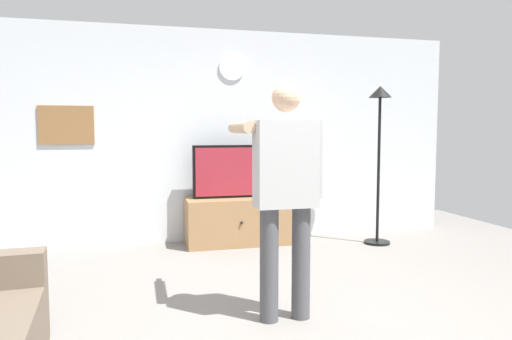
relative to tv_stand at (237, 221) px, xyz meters
name	(u,v)px	position (x,y,z in m)	size (l,w,h in m)	color
ground_plane	(291,330)	(-0.17, -2.60, -0.29)	(8.40, 8.40, 0.00)	gray
back_wall	(219,136)	(-0.17, 0.35, 1.06)	(6.40, 0.10, 2.70)	silver
tv_stand	(237,221)	(0.00, 0.00, 0.00)	(1.27, 0.52, 0.58)	#997047
television	(236,171)	(0.00, 0.05, 0.62)	(1.09, 0.07, 0.66)	black
wall_clock	(232,67)	(0.00, 0.29, 1.94)	(0.33, 0.33, 0.03)	white
framed_picture	(66,125)	(-2.00, 0.30, 1.19)	(0.63, 0.04, 0.46)	olive
floor_lamp	(379,132)	(1.72, -0.41, 1.12)	(0.32, 0.32, 1.97)	black
person_standing_nearer_lamp	(285,186)	(-0.15, -2.39, 0.72)	(0.63, 0.78, 1.77)	#4C4C51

